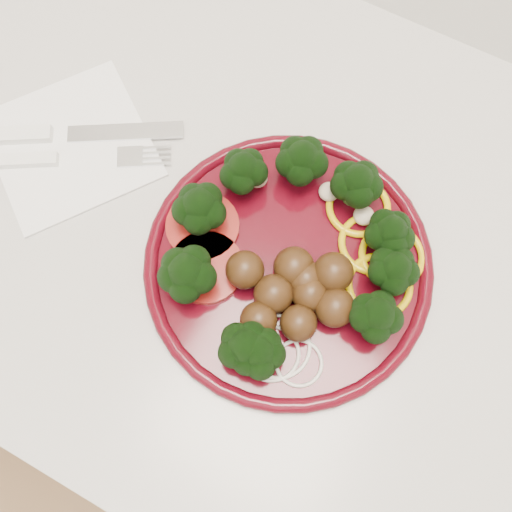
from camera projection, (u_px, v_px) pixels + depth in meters
The scene contains 5 objects.
counter at pixel (296, 336), 0.99m from camera, with size 2.40×0.60×0.90m.
plate at pixel (292, 262), 0.54m from camera, with size 0.28×0.28×0.06m.
napkin at pixel (71, 145), 0.60m from camera, with size 0.16×0.16×0.00m, color white.
knife at pixel (45, 134), 0.60m from camera, with size 0.20×0.13×0.01m.
fork at pixel (40, 160), 0.59m from camera, with size 0.18×0.12×0.01m.
Camera 1 is at (0.02, 1.51, 1.44)m, focal length 40.00 mm.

